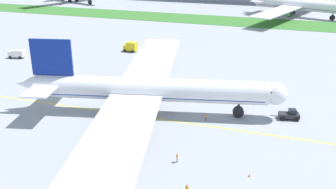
{
  "coord_description": "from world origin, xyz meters",
  "views": [
    {
      "loc": [
        28.49,
        -65.37,
        34.16
      ],
      "look_at": [
        3.74,
        8.58,
        3.42
      ],
      "focal_mm": 41.17,
      "sensor_mm": 36.0,
      "label": 1
    }
  ],
  "objects_px": {
    "ground_crew_marshaller_front": "(206,116)",
    "service_truck_baggage_loader": "(17,54)",
    "airliner_foreground": "(145,90)",
    "ground_crew_wingwalker_port": "(177,157)",
    "traffic_cone_near_nose": "(249,175)",
    "service_truck_fuel_bowser": "(131,47)",
    "ground_crew_wingwalker_starboard": "(187,189)",
    "pushback_tug": "(290,115)",
    "parked_airliner_far_centre": "(297,5)"
  },
  "relations": [
    {
      "from": "traffic_cone_near_nose",
      "to": "service_truck_fuel_bowser",
      "type": "relative_size",
      "value": 0.13
    },
    {
      "from": "airliner_foreground",
      "to": "ground_crew_wingwalker_port",
      "type": "xyz_separation_m",
      "value": [
        12.37,
        -16.96,
        -4.33
      ]
    },
    {
      "from": "pushback_tug",
      "to": "service_truck_baggage_loader",
      "type": "bearing_deg",
      "value": 166.57
    },
    {
      "from": "ground_crew_wingwalker_port",
      "to": "traffic_cone_near_nose",
      "type": "xyz_separation_m",
      "value": [
        12.05,
        -0.53,
        -0.74
      ]
    },
    {
      "from": "airliner_foreground",
      "to": "parked_airliner_far_centre",
      "type": "bearing_deg",
      "value": 78.14
    },
    {
      "from": "ground_crew_wingwalker_starboard",
      "to": "service_truck_baggage_loader",
      "type": "height_order",
      "value": "service_truck_baggage_loader"
    },
    {
      "from": "ground_crew_wingwalker_port",
      "to": "ground_crew_wingwalker_starboard",
      "type": "xyz_separation_m",
      "value": [
        4.0,
        -8.04,
        -0.04
      ]
    },
    {
      "from": "pushback_tug",
      "to": "ground_crew_wingwalker_port",
      "type": "xyz_separation_m",
      "value": [
        -17.16,
        -23.62,
        0.03
      ]
    },
    {
      "from": "pushback_tug",
      "to": "service_truck_fuel_bowser",
      "type": "bearing_deg",
      "value": 143.75
    },
    {
      "from": "airliner_foreground",
      "to": "ground_crew_wingwalker_port",
      "type": "height_order",
      "value": "airliner_foreground"
    },
    {
      "from": "ground_crew_marshaller_front",
      "to": "parked_airliner_far_centre",
      "type": "relative_size",
      "value": 0.02
    },
    {
      "from": "ground_crew_wingwalker_port",
      "to": "parked_airliner_far_centre",
      "type": "xyz_separation_m",
      "value": [
        15.55,
        149.94,
        4.66
      ]
    },
    {
      "from": "airliner_foreground",
      "to": "pushback_tug",
      "type": "xyz_separation_m",
      "value": [
        29.52,
        6.66,
        -4.36
      ]
    },
    {
      "from": "pushback_tug",
      "to": "traffic_cone_near_nose",
      "type": "height_order",
      "value": "pushback_tug"
    },
    {
      "from": "traffic_cone_near_nose",
      "to": "parked_airliner_far_centre",
      "type": "height_order",
      "value": "parked_airliner_far_centre"
    },
    {
      "from": "pushback_tug",
      "to": "parked_airliner_far_centre",
      "type": "height_order",
      "value": "parked_airliner_far_centre"
    },
    {
      "from": "ground_crew_marshaller_front",
      "to": "parked_airliner_far_centre",
      "type": "xyz_separation_m",
      "value": [
        14.71,
        132.54,
        4.66
      ]
    },
    {
      "from": "pushback_tug",
      "to": "ground_crew_wingwalker_starboard",
      "type": "bearing_deg",
      "value": -112.56
    },
    {
      "from": "traffic_cone_near_nose",
      "to": "parked_airliner_far_centre",
      "type": "xyz_separation_m",
      "value": [
        3.5,
        150.46,
        5.4
      ]
    },
    {
      "from": "pushback_tug",
      "to": "airliner_foreground",
      "type": "bearing_deg",
      "value": -167.29
    },
    {
      "from": "ground_crew_marshaller_front",
      "to": "service_truck_fuel_bowser",
      "type": "relative_size",
      "value": 0.38
    },
    {
      "from": "pushback_tug",
      "to": "service_truck_baggage_loader",
      "type": "distance_m",
      "value": 86.54
    },
    {
      "from": "parked_airliner_far_centre",
      "to": "ground_crew_marshaller_front",
      "type": "bearing_deg",
      "value": -96.33
    },
    {
      "from": "ground_crew_wingwalker_starboard",
      "to": "traffic_cone_near_nose",
      "type": "relative_size",
      "value": 2.8
    },
    {
      "from": "service_truck_baggage_loader",
      "to": "pushback_tug",
      "type": "bearing_deg",
      "value": -13.43
    },
    {
      "from": "ground_crew_marshaller_front",
      "to": "service_truck_fuel_bowser",
      "type": "bearing_deg",
      "value": 129.12
    },
    {
      "from": "service_truck_baggage_loader",
      "to": "traffic_cone_near_nose",
      "type": "bearing_deg",
      "value": -29.23
    },
    {
      "from": "pushback_tug",
      "to": "service_truck_fuel_bowser",
      "type": "distance_m",
      "value": 65.66
    },
    {
      "from": "service_truck_fuel_bowser",
      "to": "pushback_tug",
      "type": "bearing_deg",
      "value": -36.25
    },
    {
      "from": "traffic_cone_near_nose",
      "to": "service_truck_fuel_bowser",
      "type": "distance_m",
      "value": 79.09
    },
    {
      "from": "ground_crew_wingwalker_port",
      "to": "service_truck_fuel_bowser",
      "type": "xyz_separation_m",
      "value": [
        -35.79,
        62.44,
        0.67
      ]
    },
    {
      "from": "ground_crew_marshaller_front",
      "to": "service_truck_baggage_loader",
      "type": "height_order",
      "value": "service_truck_baggage_loader"
    },
    {
      "from": "airliner_foreground",
      "to": "pushback_tug",
      "type": "bearing_deg",
      "value": 12.71
    },
    {
      "from": "pushback_tug",
      "to": "ground_crew_marshaller_front",
      "type": "xyz_separation_m",
      "value": [
        -16.31,
        -6.22,
        0.03
      ]
    },
    {
      "from": "ground_crew_wingwalker_port",
      "to": "ground_crew_marshaller_front",
      "type": "bearing_deg",
      "value": 87.22
    },
    {
      "from": "ground_crew_wingwalker_starboard",
      "to": "service_truck_fuel_bowser",
      "type": "bearing_deg",
      "value": 119.44
    },
    {
      "from": "traffic_cone_near_nose",
      "to": "service_truck_fuel_bowser",
      "type": "xyz_separation_m",
      "value": [
        -47.84,
        62.97,
        1.41
      ]
    },
    {
      "from": "ground_crew_wingwalker_port",
      "to": "parked_airliner_far_centre",
      "type": "distance_m",
      "value": 150.82
    },
    {
      "from": "ground_crew_wingwalker_port",
      "to": "service_truck_baggage_loader",
      "type": "xyz_separation_m",
      "value": [
        -67.02,
        43.72,
        0.42
      ]
    },
    {
      "from": "ground_crew_wingwalker_port",
      "to": "traffic_cone_near_nose",
      "type": "distance_m",
      "value": 12.09
    },
    {
      "from": "ground_crew_wingwalker_port",
      "to": "service_truck_baggage_loader",
      "type": "relative_size",
      "value": 0.32
    },
    {
      "from": "airliner_foreground",
      "to": "traffic_cone_near_nose",
      "type": "relative_size",
      "value": 161.41
    },
    {
      "from": "ground_crew_marshaller_front",
      "to": "service_truck_baggage_loader",
      "type": "relative_size",
      "value": 0.32
    },
    {
      "from": "ground_crew_wingwalker_port",
      "to": "service_truck_baggage_loader",
      "type": "bearing_deg",
      "value": 146.88
    },
    {
      "from": "pushback_tug",
      "to": "ground_crew_wingwalker_starboard",
      "type": "xyz_separation_m",
      "value": [
        -13.16,
        -31.66,
        -0.01
      ]
    },
    {
      "from": "airliner_foreground",
      "to": "traffic_cone_near_nose",
      "type": "bearing_deg",
      "value": -35.6
    },
    {
      "from": "airliner_foreground",
      "to": "ground_crew_wingwalker_port",
      "type": "relative_size",
      "value": 55.59
    },
    {
      "from": "ground_crew_wingwalker_starboard",
      "to": "parked_airliner_far_centre",
      "type": "height_order",
      "value": "parked_airliner_far_centre"
    },
    {
      "from": "pushback_tug",
      "to": "traffic_cone_near_nose",
      "type": "relative_size",
      "value": 10.34
    },
    {
      "from": "ground_crew_marshaller_front",
      "to": "airliner_foreground",
      "type": "bearing_deg",
      "value": -178.09
    }
  ]
}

